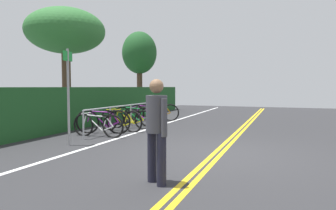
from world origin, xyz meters
The scene contains 18 objects.
ground_plane centered at (0.00, 0.00, -0.03)m, with size 33.06×12.89×0.05m, color #2B2B2D.
centre_line_yellow_inner centered at (0.00, -0.08, 0.00)m, with size 29.76×0.10×0.00m, color gold.
centre_line_yellow_outer centered at (0.00, 0.08, 0.00)m, with size 29.76×0.10×0.00m, color gold.
bike_lane_stripe_white centered at (0.00, 3.05, 0.00)m, with size 29.76×0.12×0.00m, color white.
bike_rack centered at (3.26, 3.85, 0.61)m, with size 5.66×0.05×0.83m.
bicycle_0 centered at (1.01, 3.75, 0.33)m, with size 0.46×1.70×0.72m.
bicycle_1 centered at (1.62, 3.97, 0.37)m, with size 0.59×1.72×0.79m.
bicycle_2 centered at (2.25, 3.70, 0.35)m, with size 0.47×1.73×0.74m.
bicycle_3 centered at (2.92, 3.73, 0.32)m, with size 0.46×1.72×0.70m.
bicycle_4 centered at (3.62, 3.85, 0.36)m, with size 0.46×1.84×0.77m.
bicycle_5 centered at (4.28, 3.89, 0.32)m, with size 0.46×1.63×0.69m.
bicycle_6 centered at (4.91, 3.95, 0.36)m, with size 0.50×1.81×0.76m.
bicycle_7 centered at (5.60, 3.76, 0.36)m, with size 0.60×1.78×0.77m.
pedestrian centered at (-2.40, 0.44, 0.90)m, with size 0.32×0.42×1.57m.
sign_post_near centered at (-0.40, 3.65, 1.43)m, with size 0.36×0.07×2.39m.
hedge_backdrop centered at (4.76, 5.75, 0.72)m, with size 14.61×0.99×1.45m, color #1C4C21.
tree_mid centered at (3.66, 7.01, 3.68)m, with size 3.17×3.17×4.63m.
tree_far_right centered at (10.14, 6.87, 3.46)m, with size 2.08×2.08×4.77m.
Camera 1 is at (-6.57, -1.33, 1.46)m, focal length 32.70 mm.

